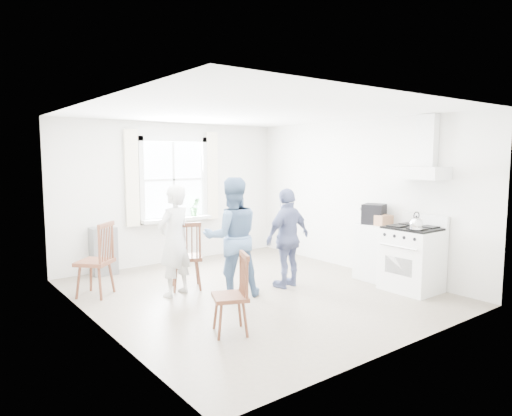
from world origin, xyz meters
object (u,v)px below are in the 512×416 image
Objects in this scene: low_cabinet at (376,252)px; stereo_stack at (374,214)px; person_left at (175,241)px; person_mid at (232,237)px; windsor_chair_b at (187,248)px; person_right at (288,238)px; gas_stove at (412,258)px; windsor_chair_a at (102,251)px; windsor_chair_c at (239,284)px.

stereo_stack is (0.01, 0.07, 0.61)m from low_cabinet.
stereo_stack is 0.29× the size of person_left.
stereo_stack is 0.27× the size of person_mid.
windsor_chair_b is 1.52m from person_right.
gas_stove is 0.71× the size of person_left.
person_mid is at bearing 123.74° from person_left.
windsor_chair_a is (-3.81, 1.73, -0.41)m from stereo_stack.
gas_stove is 0.97m from stereo_stack.
stereo_stack is (0.08, 0.77, 0.58)m from gas_stove.
person_left is at bearing 158.86° from stereo_stack.
person_mid reaches higher than low_cabinet.
windsor_chair_a is at bearing -14.88° from person_mid.
low_cabinet is at bearing -25.32° from windsor_chair_a.
person_right reaches higher than windsor_chair_b.
low_cabinet is 0.87× the size of windsor_chair_b.
person_mid is (1.48, -1.09, 0.19)m from windsor_chair_a.
person_mid reaches higher than windsor_chair_b.
gas_stove is 0.70m from low_cabinet.
windsor_chair_c is at bearing 69.21° from person_left.
gas_stove reaches higher than windsor_chair_b.
stereo_stack is 2.42m from person_mid.
windsor_chair_b is at bearing 79.65° from windsor_chair_c.
windsor_chair_a is 1.16× the size of windsor_chair_c.
stereo_stack is at bearing 84.32° from gas_stove.
person_mid is (-2.25, 1.41, 0.36)m from gas_stove.
person_left reaches higher than gas_stove.
low_cabinet is 4.21m from windsor_chair_a.
person_left reaches higher than windsor_chair_b.
windsor_chair_b is at bearing 155.50° from stereo_stack.
person_left reaches higher than stereo_stack.
gas_stove is at bearing -33.80° from windsor_chair_a.
person_left is at bearing 146.43° from gas_stove.
windsor_chair_c is (-0.33, -1.79, -0.07)m from windsor_chair_b.
windsor_chair_b is at bearing -36.51° from person_right.
person_left is 1.05× the size of person_right.
stereo_stack reaches higher than gas_stove.
person_mid reaches higher than gas_stove.
low_cabinet is at bearing 139.73° from person_left.
gas_stove is 2.68m from person_mid.
person_left is (0.09, 1.70, 0.23)m from windsor_chair_c.
gas_stove is 2.98m from windsor_chair_c.
stereo_stack is 4.20m from windsor_chair_a.
person_right is (1.56, -0.65, -0.04)m from person_left.
low_cabinet is at bearing 151.15° from person_right.
gas_stove is 0.74× the size of person_right.
windsor_chair_a is at bearing 155.85° from windsor_chair_b.
person_mid reaches higher than person_left.
stereo_stack is 0.30× the size of person_right.
windsor_chair_b is (-2.72, 1.31, 0.18)m from low_cabinet.
person_right is at bearing -27.20° from windsor_chair_a.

